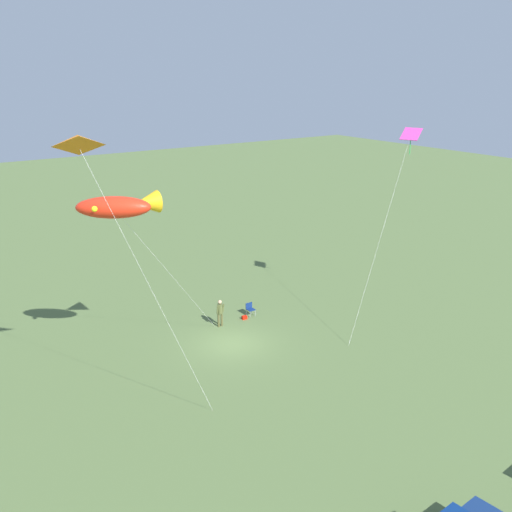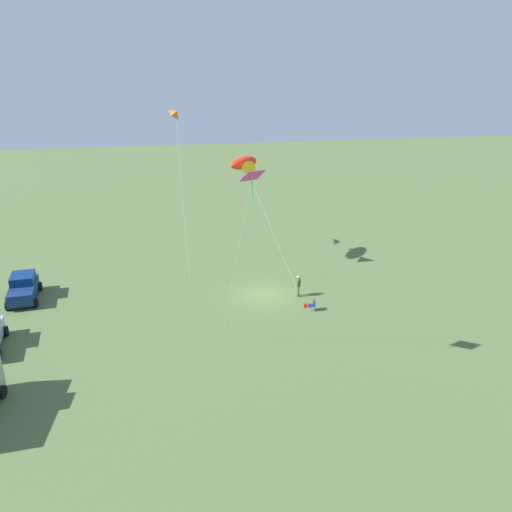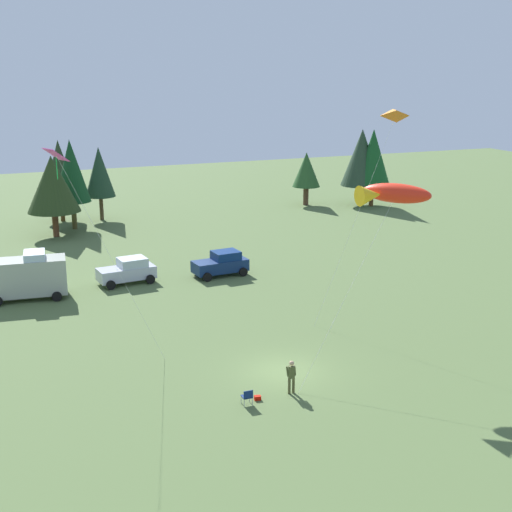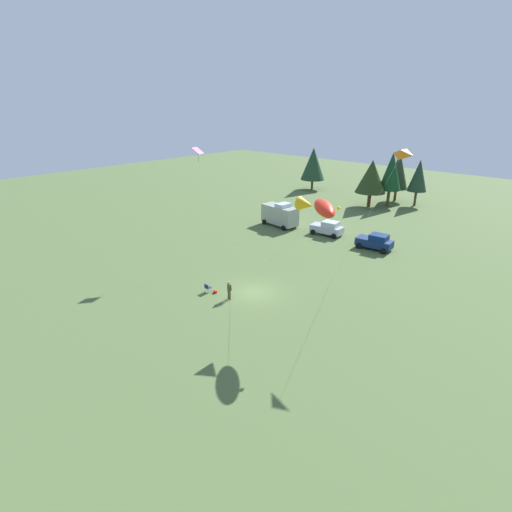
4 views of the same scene
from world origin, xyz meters
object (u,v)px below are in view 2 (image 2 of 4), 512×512
object	(u,v)px
kite_diamond_rainbow	(251,182)
kite_delta_orange	(177,114)
folding_chair	(313,304)
backpack_on_grass	(305,305)
car_navy_hatch	(23,288)
person_kite_flyer	(298,284)
kite_large_fish	(244,164)

from	to	relation	value
kite_diamond_rainbow	kite_delta_orange	size ratio (longest dim) A/B	0.90
folding_chair	backpack_on_grass	world-z (taller)	folding_chair
kite_diamond_rainbow	car_navy_hatch	bearing A→B (deg)	48.55
person_kite_flyer	car_navy_hatch	bearing A→B (deg)	-6.64
car_navy_hatch	backpack_on_grass	bearing A→B (deg)	-109.93
folding_chair	backpack_on_grass	bearing A→B (deg)	-62.30
kite_diamond_rainbow	kite_delta_orange	bearing A→B (deg)	7.15
car_navy_hatch	kite_delta_orange	world-z (taller)	kite_delta_orange
kite_diamond_rainbow	folding_chair	bearing A→B (deg)	-38.90
person_kite_flyer	kite_delta_orange	world-z (taller)	kite_delta_orange
kite_large_fish	car_navy_hatch	bearing A→B (deg)	101.10
kite_large_fish	person_kite_flyer	bearing A→B (deg)	-157.77
person_kite_flyer	car_navy_hatch	size ratio (longest dim) A/B	0.40
kite_large_fish	folding_chair	bearing A→B (deg)	-161.05
backpack_on_grass	kite_diamond_rainbow	size ratio (longest dim) A/B	0.03
backpack_on_grass	kite_delta_orange	distance (m)	19.58
backpack_on_grass	car_navy_hatch	xyz separation A→B (m)	(5.43, 20.73, 0.84)
backpack_on_grass	kite_diamond_rainbow	xyz separation A→B (m)	(-7.97, 5.55, 11.30)
kite_large_fish	kite_diamond_rainbow	xyz separation A→B (m)	(-16.89, 2.60, 2.28)
folding_chair	car_navy_hatch	xyz separation A→B (m)	(6.10, 21.07, 0.46)
kite_diamond_rainbow	kite_large_fish	bearing A→B (deg)	-8.77
person_kite_flyer	backpack_on_grass	xyz separation A→B (m)	(-1.84, -0.05, -0.91)
backpack_on_grass	kite_diamond_rainbow	world-z (taller)	kite_diamond_rainbow
kite_delta_orange	person_kite_flyer	bearing A→B (deg)	-142.68
kite_delta_orange	folding_chair	bearing A→B (deg)	-147.12
person_kite_flyer	kite_large_fish	distance (m)	11.15
car_navy_hatch	kite_delta_orange	distance (m)	18.73
folding_chair	kite_large_fish	size ratio (longest dim) A/B	0.08
kite_large_fish	kite_diamond_rainbow	size ratio (longest dim) A/B	0.81
car_navy_hatch	kite_large_fish	distance (m)	19.88
person_kite_flyer	folding_chair	xyz separation A→B (m)	(-2.51, -0.40, -0.53)
folding_chair	kite_delta_orange	distance (m)	19.91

